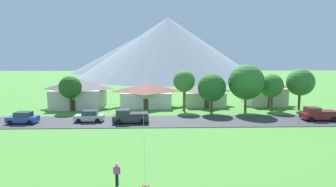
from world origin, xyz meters
TOP-DOWN VIEW (x-y plane):
  - road_strip at (0.00, 30.41)m, footprint 160.00×7.77m
  - mountain_east_ridge at (-17.83, 174.59)m, footprint 84.09×84.09m
  - mountain_far_east_ridge at (1.59, 124.52)m, footprint 86.60×86.60m
  - house_leftmost at (-18.04, 43.10)m, footprint 9.83×8.33m
  - house_left_center at (6.51, 44.73)m, footprint 8.26×7.41m
  - house_right_center at (-5.00, 43.91)m, footprint 10.27×8.02m
  - house_rightmost at (18.88, 45.20)m, footprint 7.85×7.54m
  - tree_near_left at (1.93, 38.60)m, footprint 3.86×3.86m
  - tree_left_of_center at (-18.30, 38.97)m, footprint 3.97×3.97m
  - tree_center at (6.45, 36.33)m, footprint 4.81×4.81m
  - tree_right_of_center at (23.06, 38.86)m, footprint 4.86×4.86m
  - tree_near_right at (17.65, 38.55)m, footprint 4.20×4.20m
  - tree_far_right at (12.43, 36.60)m, footprint 6.08×6.08m
  - parked_car_blue_west_end at (-22.22, 29.63)m, footprint 4.23×2.13m
  - parked_car_silver_mid_west at (-12.88, 30.51)m, footprint 4.26×2.19m
  - pickup_truck_maroon_west_side at (21.66, 30.36)m, footprint 5.28×2.49m
  - pickup_truck_charcoal_east_side at (-6.79, 29.47)m, footprint 5.29×2.52m
  - watcher_person at (-5.64, 9.94)m, footprint 0.56×0.24m

SIDE VIEW (x-z plane):
  - road_strip at x=0.00m, z-range 0.00..0.08m
  - parked_car_blue_west_end at x=-22.22m, z-range 0.03..1.71m
  - parked_car_silver_mid_west at x=-12.88m, z-range 0.03..1.71m
  - watcher_person at x=-5.64m, z-range 0.04..1.71m
  - pickup_truck_maroon_west_side at x=21.66m, z-range 0.06..2.06m
  - pickup_truck_charcoal_east_side at x=-6.79m, z-range 0.06..2.06m
  - house_left_center at x=6.51m, z-range 0.08..4.45m
  - house_right_center at x=-5.00m, z-range 0.08..4.62m
  - house_rightmost at x=18.88m, z-range 0.10..5.56m
  - house_leftmost at x=-18.04m, z-range 0.10..5.61m
  - tree_left_of_center at x=-18.30m, z-range 1.16..7.49m
  - tree_center at x=6.45m, z-range 1.01..7.87m
  - tree_near_right at x=17.65m, z-range 1.20..7.86m
  - tree_right_of_center at x=23.06m, z-range 1.32..8.87m
  - tree_far_right at x=12.43m, z-range 1.16..9.58m
  - tree_near_left at x=1.93m, z-range 1.70..9.04m
  - mountain_east_ridge at x=-17.83m, z-range 0.00..23.25m
  - mountain_far_east_ridge at x=1.59m, z-range 0.00..28.96m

